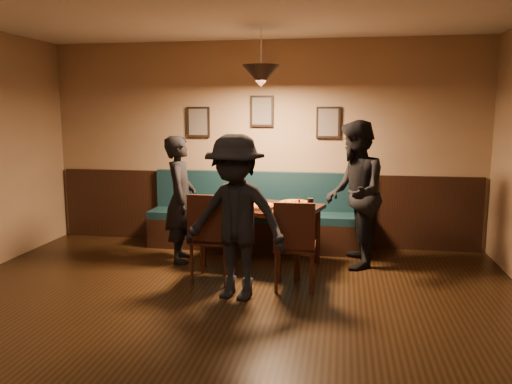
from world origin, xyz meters
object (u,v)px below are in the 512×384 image
at_px(diner_front, 235,218).
at_px(soda_glass, 310,205).
at_px(dining_table, 261,235).
at_px(chair_near_left, 213,237).
at_px(diner_right, 355,194).
at_px(tabasco_bottle, 299,203).
at_px(diner_left, 181,199).
at_px(booth_bench, 259,212).
at_px(chair_near_right, 295,244).

xyz_separation_m(diner_front, soda_glass, (0.67, 0.89, -0.01)).
xyz_separation_m(dining_table, chair_near_left, (-0.42, -0.67, 0.13)).
relative_size(diner_right, tabasco_bottle, 15.36).
distance_m(diner_left, diner_right, 2.11).
distance_m(dining_table, diner_front, 1.24).
xyz_separation_m(dining_table, soda_glass, (0.61, -0.25, 0.44)).
height_order(dining_table, diner_front, diner_front).
bearing_deg(soda_glass, diner_left, 171.13).
bearing_deg(booth_bench, dining_table, -78.73).
height_order(chair_near_left, chair_near_right, chair_near_left).
height_order(diner_right, diner_front, diner_right).
bearing_deg(diner_front, tabasco_bottle, 76.84).
bearing_deg(tabasco_bottle, dining_table, 173.88).
xyz_separation_m(dining_table, diner_right, (1.10, 0.14, 0.51)).
bearing_deg(diner_left, diner_front, -151.72).
distance_m(booth_bench, diner_right, 1.44).
distance_m(chair_near_right, diner_front, 0.76).
height_order(diner_left, diner_right, diner_right).
distance_m(booth_bench, tabasco_bottle, 1.04).
bearing_deg(diner_front, dining_table, 99.25).
bearing_deg(dining_table, chair_near_right, -42.56).
xyz_separation_m(diner_front, tabasco_bottle, (0.53, 1.10, -0.03)).
distance_m(diner_front, tabasco_bottle, 1.22).
bearing_deg(diner_front, soda_glass, 65.69).
height_order(dining_table, chair_near_right, chair_near_right).
relative_size(dining_table, tabasco_bottle, 11.95).
height_order(booth_bench, diner_right, diner_right).
bearing_deg(soda_glass, chair_near_right, -103.03).
height_order(dining_table, diner_left, diner_left).
height_order(dining_table, tabasco_bottle, tabasco_bottle).
bearing_deg(diner_right, soda_glass, -55.12).
xyz_separation_m(chair_near_left, diner_front, (0.35, -0.48, 0.32)).
relative_size(soda_glass, tabasco_bottle, 1.31).
bearing_deg(booth_bench, chair_near_right, -67.21).
relative_size(dining_table, chair_near_right, 1.44).
relative_size(chair_near_right, soda_glass, 6.36).
bearing_deg(booth_bench, diner_front, -87.60).
xyz_separation_m(diner_left, soda_glass, (1.61, -0.25, 0.02)).
xyz_separation_m(dining_table, diner_front, (-0.07, -1.15, 0.45)).
distance_m(chair_near_right, soda_glass, 0.62).
relative_size(booth_bench, chair_near_left, 3.04).
xyz_separation_m(diner_right, soda_glass, (-0.50, -0.39, -0.07)).
height_order(diner_left, soda_glass, diner_left).
distance_m(chair_near_left, diner_left, 0.93).
height_order(chair_near_right, tabasco_bottle, chair_near_right).
relative_size(booth_bench, diner_front, 1.83).
relative_size(dining_table, soda_glass, 9.13).
bearing_deg(soda_glass, tabasco_bottle, 124.96).
bearing_deg(diner_right, chair_near_right, -37.46).
height_order(booth_bench, chair_near_left, booth_bench).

